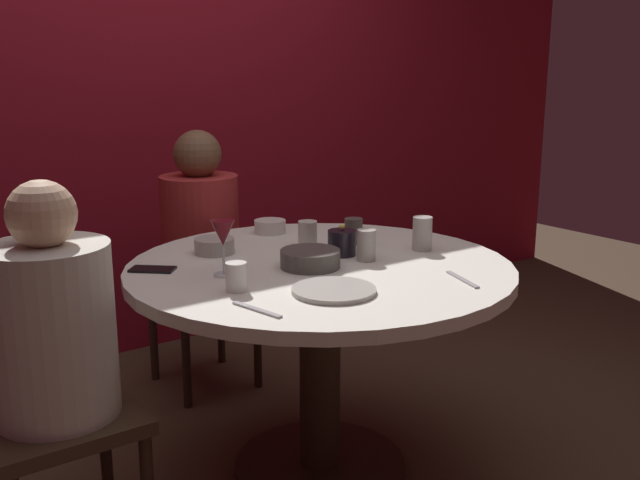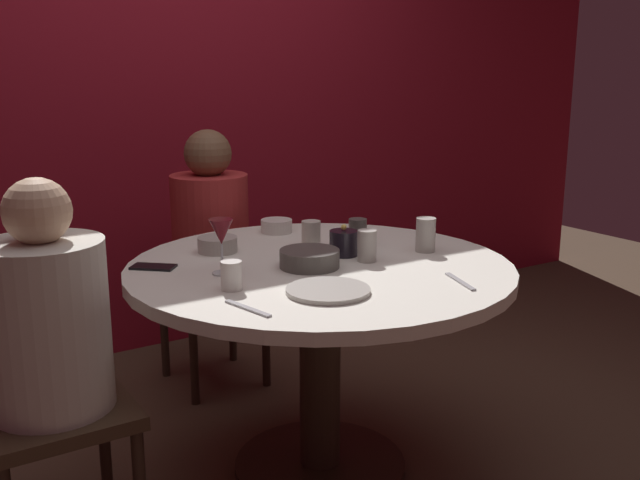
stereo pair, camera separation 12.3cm
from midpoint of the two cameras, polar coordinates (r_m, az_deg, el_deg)
The scene contains 19 objects.
ground_plane at distance 2.69m, azimuth -1.38°, elevation -17.51°, with size 8.00×8.00×0.00m, color #4C3828.
back_wall at distance 3.64m, azimuth -15.12°, elevation 11.71°, with size 6.00×0.10×2.60m, color maroon.
dining_table at distance 2.44m, azimuth -1.45°, elevation -5.61°, with size 1.27×1.27×0.75m.
seated_diner_left at distance 2.07m, azimuth -21.90°, elevation -7.07°, with size 0.40×0.40×1.11m.
seated_diner_back at distance 3.15m, azimuth -10.49°, elevation 0.76°, with size 0.40×0.40×1.13m.
candle_holder at distance 2.49m, azimuth 0.32°, elevation -0.21°, with size 0.10×0.10×0.11m.
wine_glass at distance 2.25m, azimuth -9.21°, elevation 0.36°, with size 0.08×0.08×0.18m.
dinner_plate at distance 2.08m, azimuth -0.60°, elevation -3.99°, with size 0.24×0.24×0.01m, color #B2ADA3.
cell_phone at distance 2.38m, azimuth -14.49°, elevation -2.26°, with size 0.07×0.14×0.01m, color black.
bowl_serving_large at distance 2.84m, azimuth -5.19°, elevation 1.06°, with size 0.12×0.12×0.05m, color silver.
bowl_salad_center at distance 2.34m, azimuth -2.28°, elevation -1.48°, with size 0.19×0.19×0.06m, color #4C4742.
bowl_small_white at distance 2.55m, azimuth -9.67°, elevation -0.46°, with size 0.14×0.14×0.05m, color #B2ADA3.
cup_near_candle at distance 2.41m, azimuth 2.20°, elevation -0.42°, with size 0.06×0.06×0.11m, color #B2ADA3.
cup_by_left_diner at distance 2.11m, azimuth -8.27°, elevation -2.89°, with size 0.06×0.06×0.09m, color silver.
cup_by_right_diner at distance 2.61m, azimuth -2.34°, elevation 0.48°, with size 0.07×0.07×0.09m, color beige.
cup_center_front at distance 2.57m, azimuth 6.69°, elevation 0.50°, with size 0.07×0.07×0.12m, color #B2ADA3.
cup_far_edge at distance 2.64m, azimuth 1.32°, elevation 0.69°, with size 0.07×0.07×0.09m, color #4C4742.
fork_near_plate at distance 2.23m, azimuth 9.58°, elevation -3.08°, with size 0.02×0.18×0.01m, color #B7B7BC.
knife_near_plate at distance 1.95m, azimuth -6.81°, elevation -5.47°, with size 0.02×0.18×0.01m, color #B7B7BC.
Camera 1 is at (-1.34, -1.87, 1.38)m, focal length 40.70 mm.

